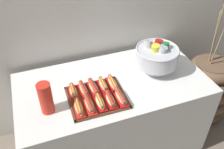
% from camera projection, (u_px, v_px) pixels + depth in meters
% --- Properties ---
extents(ground_plane, '(10.00, 10.00, 0.00)m').
position_uv_depth(ground_plane, '(112.00, 142.00, 2.37)').
color(ground_plane, '#7A6B5B').
extents(buffet_table, '(1.48, 0.76, 0.75)m').
position_uv_depth(buffet_table, '(113.00, 114.00, 2.13)').
color(buffet_table, white).
rests_on(buffet_table, ground_plane).
extents(floor_vase, '(0.49, 0.49, 1.21)m').
position_uv_depth(floor_vase, '(206.00, 90.00, 2.50)').
color(floor_vase, brown).
rests_on(floor_vase, ground_plane).
extents(serving_tray, '(0.41, 0.37, 0.01)m').
position_uv_depth(serving_tray, '(97.00, 98.00, 1.76)').
color(serving_tray, '#56331E').
rests_on(serving_tray, buffet_table).
extents(hot_dog_0, '(0.07, 0.18, 0.06)m').
position_uv_depth(hot_dog_0, '(79.00, 108.00, 1.65)').
color(hot_dog_0, red).
rests_on(hot_dog_0, serving_tray).
extents(hot_dog_1, '(0.06, 0.18, 0.06)m').
position_uv_depth(hot_dog_1, '(89.00, 105.00, 1.66)').
color(hot_dog_1, red).
rests_on(hot_dog_1, serving_tray).
extents(hot_dog_2, '(0.07, 0.16, 0.06)m').
position_uv_depth(hot_dog_2, '(100.00, 102.00, 1.68)').
color(hot_dog_2, red).
rests_on(hot_dog_2, serving_tray).
extents(hot_dog_3, '(0.06, 0.16, 0.06)m').
position_uv_depth(hot_dog_3, '(110.00, 100.00, 1.70)').
color(hot_dog_3, '#B21414').
rests_on(hot_dog_3, serving_tray).
extents(hot_dog_4, '(0.06, 0.18, 0.06)m').
position_uv_depth(hot_dog_4, '(121.00, 97.00, 1.72)').
color(hot_dog_4, red).
rests_on(hot_dog_4, serving_tray).
extents(hot_dog_5, '(0.07, 0.18, 0.06)m').
position_uv_depth(hot_dog_5, '(73.00, 92.00, 1.77)').
color(hot_dog_5, red).
rests_on(hot_dog_5, serving_tray).
extents(hot_dog_6, '(0.06, 0.17, 0.06)m').
position_uv_depth(hot_dog_6, '(84.00, 90.00, 1.79)').
color(hot_dog_6, red).
rests_on(hot_dog_6, serving_tray).
extents(hot_dog_7, '(0.07, 0.18, 0.06)m').
position_uv_depth(hot_dog_7, '(93.00, 87.00, 1.81)').
color(hot_dog_7, red).
rests_on(hot_dog_7, serving_tray).
extents(hot_dog_8, '(0.06, 0.16, 0.06)m').
position_uv_depth(hot_dog_8, '(103.00, 85.00, 1.83)').
color(hot_dog_8, '#B21414').
rests_on(hot_dog_8, serving_tray).
extents(hot_dog_9, '(0.07, 0.18, 0.06)m').
position_uv_depth(hot_dog_9, '(113.00, 83.00, 1.85)').
color(hot_dog_9, red).
rests_on(hot_dog_9, serving_tray).
extents(punch_bowl, '(0.34, 0.34, 0.26)m').
position_uv_depth(punch_bowl, '(157.00, 55.00, 1.94)').
color(punch_bowl, silver).
rests_on(punch_bowl, buffet_table).
extents(cup_stack, '(0.09, 0.09, 0.23)m').
position_uv_depth(cup_stack, '(46.00, 98.00, 1.60)').
color(cup_stack, red).
rests_on(cup_stack, buffet_table).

